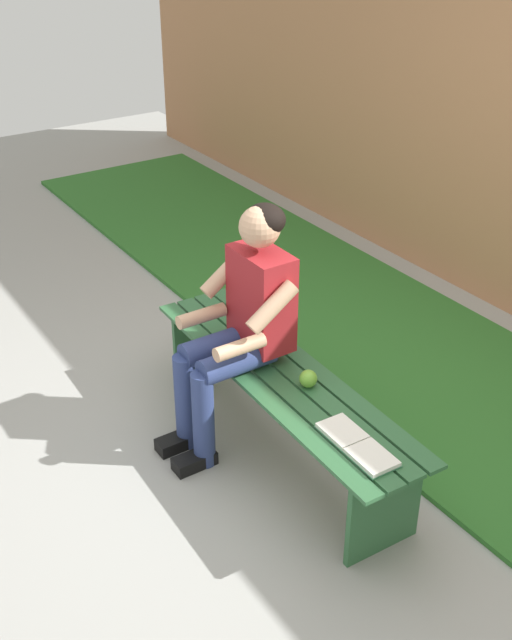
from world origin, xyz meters
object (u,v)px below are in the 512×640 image
person_seated (241,320)px  book_open (357,445)px  apple (308,379)px  bench_near (281,392)px

person_seated → book_open: person_seated is taller
person_seated → apple: bearing=-158.5°
bench_near → person_seated: bearing=25.8°
apple → bench_near: bearing=15.4°
bench_near → book_open: book_open is taller
book_open → apple: bearing=-9.7°
apple → book_open: 0.49m
person_seated → book_open: (-0.85, -0.05, -0.23)m
bench_near → apple: size_ratio=21.74×
bench_near → book_open: size_ratio=4.51×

